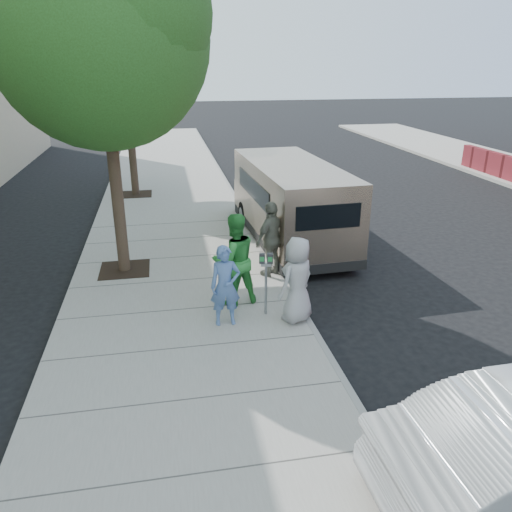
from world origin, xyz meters
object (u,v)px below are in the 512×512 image
Objects in this scene: tree_far at (125,63)px; person_green_shirt at (234,259)px; person_officer at (225,286)px; parking_meter at (266,271)px; person_striped_polo at (272,239)px; van at (290,201)px; tree_near at (102,30)px; person_gray_shirt at (297,280)px.

person_green_shirt is (2.38, -9.88, -3.75)m from tree_far.
person_officer is at bearing -79.11° from tree_far.
parking_meter is 0.73× the size of person_striped_polo.
van is at bearing 62.92° from person_officer.
tree_far is 4.94× the size of parking_meter.
tree_far is (-0.00, 7.60, -0.66)m from tree_near.
tree_near reaches higher than van.
person_officer is at bearing -39.65° from person_gray_shirt.
person_striped_polo reaches higher than person_officer.
tree_near reaches higher than parking_meter.
person_officer is 1.39m from person_gray_shirt.
person_gray_shirt is (3.45, -3.26, -4.54)m from tree_near.
person_striped_polo is (1.08, 1.31, -0.08)m from person_green_shirt.
person_green_shirt is 1.08× the size of person_striped_polo.
van is at bearing 19.88° from tree_near.
tree_near is 6.49m from van.
tree_near is at bearing 123.60° from person_officer.
van is at bearing -137.55° from person_gray_shirt.
van is (4.55, 1.64, -4.32)m from tree_near.
parking_meter is at bearing 16.10° from person_officer.
tree_near is 6.06m from parking_meter.
tree_far is 1.03× the size of van.
person_green_shirt is at bearing -77.25° from person_gray_shirt.
person_green_shirt is 1.70m from person_striped_polo.
parking_meter is 0.82× the size of person_officer.
person_gray_shirt is at bearing -43.35° from tree_near.
tree_far reaches higher than person_gray_shirt.
tree_far is at bearing 124.40° from van.
parking_meter is at bearing -44.97° from tree_near.
van is 3.68× the size of person_gray_shirt.
parking_meter is at bearing -112.75° from van.
person_striped_polo is (1.39, 2.18, 0.11)m from person_officer.
person_striped_polo is at bearing 87.88° from parking_meter.
tree_near is 3.83× the size of person_green_shirt.
person_gray_shirt is (3.45, -10.86, -3.87)m from tree_far.
van is at bearing -132.44° from person_green_shirt.
parking_meter is at bearing 36.57° from person_striped_polo.
van is at bearing 83.72° from parking_meter.
person_green_shirt is at bearing -43.82° from tree_near.
van is 3.49× the size of person_striped_polo.
tree_far is 12.04m from person_gray_shirt.
person_gray_shirt is at bearing -105.55° from van.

